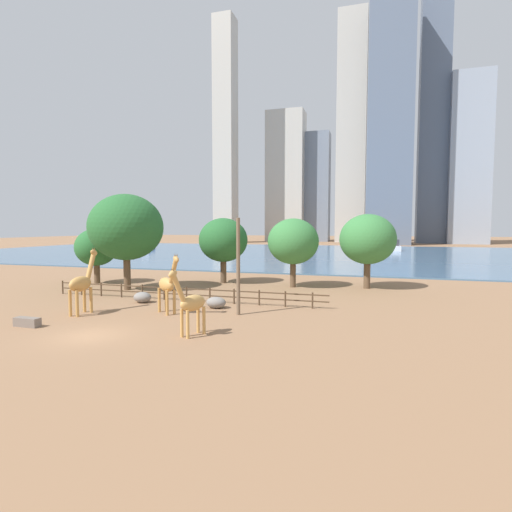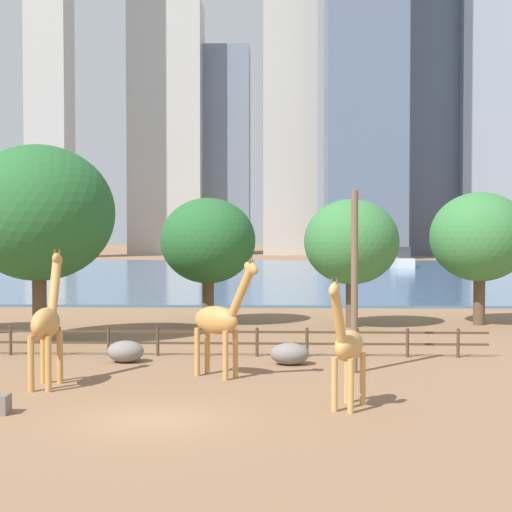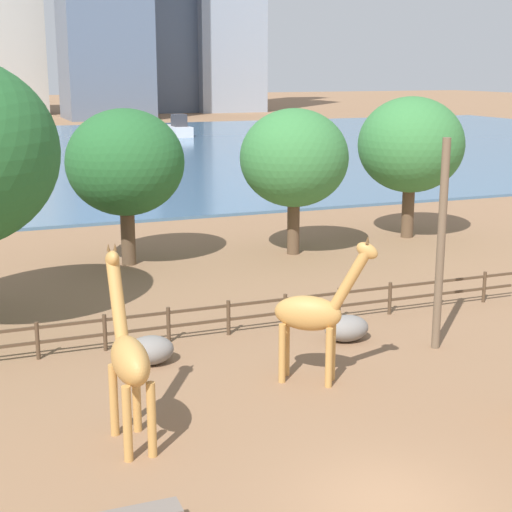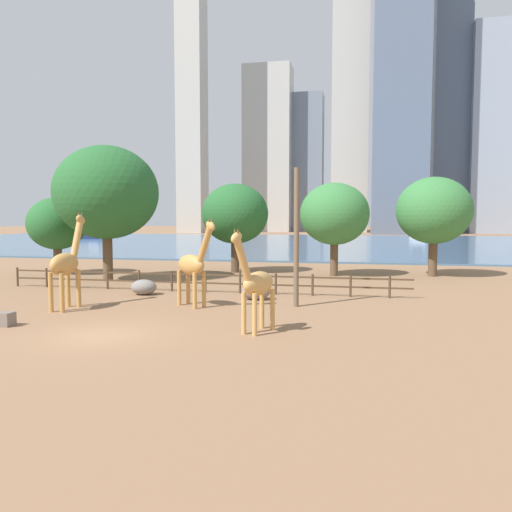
{
  "view_description": "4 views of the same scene",
  "coord_description": "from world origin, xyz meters",
  "views": [
    {
      "loc": [
        16.5,
        -19.82,
        6.58
      ],
      "look_at": [
        2.44,
        26.89,
        3.02
      ],
      "focal_mm": 28.0,
      "sensor_mm": 36.0,
      "label": 1
    },
    {
      "loc": [
        3.87,
        -23.05,
        5.68
      ],
      "look_at": [
        2.62,
        13.37,
        4.48
      ],
      "focal_mm": 55.0,
      "sensor_mm": 36.0,
      "label": 2
    },
    {
      "loc": [
        -8.48,
        -13.6,
        9.48
      ],
      "look_at": [
        1.01,
        10.65,
        3.21
      ],
      "focal_mm": 55.0,
      "sensor_mm": 36.0,
      "label": 3
    },
    {
      "loc": [
        10.07,
        -17.79,
        4.62
      ],
      "look_at": [
        3.58,
        12.69,
        2.29
      ],
      "focal_mm": 35.0,
      "sensor_mm": 36.0,
      "label": 4
    }
  ],
  "objects": [
    {
      "name": "tree_left_large",
      "position": [
        -8.45,
        16.11,
        6.54
      ],
      "size": [
        7.64,
        7.64,
        10.0
      ],
      "color": "brown",
      "rests_on": "ground"
    },
    {
      "name": "skyline_tower_glass",
      "position": [
        20.6,
        138.66,
        47.26
      ],
      "size": [
        15.88,
        15.15,
        94.52
      ],
      "primitive_type": "cube",
      "color": "slate",
      "rests_on": "ground"
    },
    {
      "name": "giraffe_young",
      "position": [
        5.92,
        1.73,
        2.01
      ],
      "size": [
        1.54,
        2.79,
        4.28
      ],
      "rotation": [
        0.0,
        0.0,
        4.33
      ],
      "color": "tan",
      "rests_on": "ground"
    },
    {
      "name": "tree_right_tall",
      "position": [
        7.88,
        22.86,
        4.99
      ],
      "size": [
        5.55,
        5.55,
        7.51
      ],
      "color": "brown",
      "rests_on": "ground"
    },
    {
      "name": "skyline_tower_short",
      "position": [
        -23.04,
        158.2,
        28.93
      ],
      "size": [
        16.69,
        10.81,
        57.87
      ],
      "primitive_type": "cube",
      "color": "#B7B2A8",
      "rests_on": "ground"
    },
    {
      "name": "harbor_water",
      "position": [
        0.0,
        77.0,
        0.1
      ],
      "size": [
        180.0,
        86.0,
        0.2
      ],
      "primitive_type": "cube",
      "color": "#476B8C",
      "rests_on": "ground"
    },
    {
      "name": "skyline_block_wide",
      "position": [
        -11.0,
        163.24,
        24.42
      ],
      "size": [
        13.96,
        8.98,
        48.83
      ],
      "primitive_type": "cube",
      "color": "slate",
      "rests_on": "ground"
    },
    {
      "name": "boulder_near_fence",
      "position": [
        -2.88,
        10.23,
        0.47
      ],
      "size": [
        1.57,
        1.25,
        0.94
      ],
      "primitive_type": "ellipsoid",
      "color": "gray",
      "rests_on": "ground"
    },
    {
      "name": "utility_pole",
      "position": [
        6.72,
        8.1,
        3.63
      ],
      "size": [
        0.28,
        0.28,
        7.26
      ],
      "primitive_type": "cylinder",
      "color": "brown",
      "rests_on": "ground"
    },
    {
      "name": "tree_left_small",
      "position": [
        -0.62,
        23.75,
        5.02
      ],
      "size": [
        5.7,
        5.7,
        7.62
      ],
      "color": "brown",
      "rests_on": "ground"
    },
    {
      "name": "ground_plane",
      "position": [
        0.0,
        80.0,
        0.0
      ],
      "size": [
        400.0,
        400.0,
        0.0
      ],
      "primitive_type": "plane",
      "color": "#8C6647"
    },
    {
      "name": "skyline_tower_needle",
      "position": [
        5.54,
        160.05,
        48.48
      ],
      "size": [
        12.21,
        12.35,
        96.96
      ],
      "primitive_type": "cube",
      "color": "#B7B2A8",
      "rests_on": "ground"
    },
    {
      "name": "boat_sailboat",
      "position": [
        21.56,
        93.05,
        1.24
      ],
      "size": [
        2.6,
        6.99,
        3.06
      ],
      "rotation": [
        0.0,
        0.0,
        1.58
      ],
      "color": "silver",
      "rests_on": "harbor_water"
    },
    {
      "name": "giraffe_tall",
      "position": [
        -4.68,
        4.96,
        2.34
      ],
      "size": [
        0.91,
        3.15,
        5.01
      ],
      "rotation": [
        0.0,
        0.0,
        1.59
      ],
      "color": "#C18C47",
      "rests_on": "ground"
    },
    {
      "name": "tree_center_broad",
      "position": [
        15.66,
        24.27,
        5.26
      ],
      "size": [
        5.93,
        5.93,
        7.95
      ],
      "color": "brown",
      "rests_on": "ground"
    },
    {
      "name": "skyline_block_central",
      "position": [
        37.41,
        155.28,
        53.99
      ],
      "size": [
        10.98,
        8.6,
        107.97
      ],
      "primitive_type": "cube",
      "color": "slate",
      "rests_on": "ground"
    },
    {
      "name": "skyline_block_left",
      "position": [
        50.11,
        155.05,
        32.5
      ],
      "size": [
        14.75,
        14.28,
        65.0
      ],
      "primitive_type": "cube",
      "color": "#939EAD",
      "rests_on": "ground"
    },
    {
      "name": "enclosure_fence",
      "position": [
        -0.28,
        12.0,
        0.76
      ],
      "size": [
        26.12,
        0.14,
        1.3
      ],
      "color": "#4C3826",
      "rests_on": "ground"
    },
    {
      "name": "giraffe_companion",
      "position": [
        1.44,
        6.92,
        2.22
      ],
      "size": [
        2.9,
        2.35,
        4.68
      ],
      "rotation": [
        0.0,
        0.0,
        5.65
      ],
      "color": "#C18C47",
      "rests_on": "ground"
    },
    {
      "name": "skyline_block_right",
      "position": [
        -44.38,
        138.31,
        46.03
      ],
      "size": [
        8.3,
        8.54,
        92.06
      ],
      "primitive_type": "cube",
      "color": "#B7B2A8",
      "rests_on": "ground"
    },
    {
      "name": "boulder_by_pole",
      "position": [
        4.17,
        9.88,
        0.46
      ],
      "size": [
        1.64,
        1.23,
        0.92
      ],
      "primitive_type": "ellipsoid",
      "color": "gray",
      "rests_on": "ground"
    }
  ]
}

